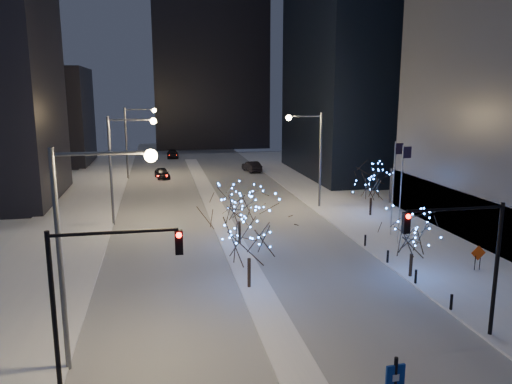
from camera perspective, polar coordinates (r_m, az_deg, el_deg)
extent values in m
plane|color=white|center=(23.84, 4.54, -19.53)|extent=(160.00, 160.00, 0.00)
cube|color=#A3A8B2|center=(56.27, -5.10, -1.11)|extent=(20.00, 130.00, 0.02)
cube|color=white|center=(51.42, -4.50, -2.24)|extent=(2.00, 80.00, 0.15)
cube|color=white|center=(46.33, 15.85, -4.19)|extent=(10.00, 90.00, 0.15)
cube|color=white|center=(42.28, -22.12, -6.13)|extent=(8.00, 90.00, 0.15)
cube|color=black|center=(91.99, -24.15, 7.88)|extent=(18.00, 16.00, 16.00)
cube|color=black|center=(112.57, -5.38, 15.93)|extent=(24.00, 14.00, 42.00)
cylinder|color=#595E66|center=(23.22, -21.46, -7.59)|extent=(0.24, 0.24, 10.00)
cylinder|color=#595E66|center=(21.90, -17.20, 4.23)|extent=(4.00, 0.16, 0.16)
sphere|color=#FFCC7F|center=(21.79, -11.93, 4.07)|extent=(0.56, 0.56, 0.56)
cylinder|color=#595E66|center=(47.38, -16.27, 2.23)|extent=(0.24, 0.24, 10.00)
cylinder|color=#595E66|center=(46.75, -14.13, 8.02)|extent=(4.00, 0.16, 0.16)
sphere|color=#FFCC7F|center=(46.70, -11.65, 7.95)|extent=(0.56, 0.56, 0.56)
cylinder|color=#595E66|center=(72.12, -14.60, 5.37)|extent=(0.24, 0.24, 10.00)
cylinder|color=#595E66|center=(71.70, -13.18, 9.18)|extent=(4.00, 0.16, 0.16)
sphere|color=#FFCC7F|center=(71.67, -11.56, 9.12)|extent=(0.56, 0.56, 0.56)
cylinder|color=#595E66|center=(52.85, 7.36, 3.52)|extent=(0.24, 0.24, 10.00)
cylinder|color=#595E66|center=(51.88, 5.64, 8.63)|extent=(3.50, 0.16, 0.16)
sphere|color=#FFCC7F|center=(51.41, 3.75, 8.46)|extent=(0.56, 0.56, 0.56)
cylinder|color=black|center=(21.93, -22.08, -12.99)|extent=(0.20, 0.20, 7.00)
cylinder|color=black|center=(20.45, -15.88, -4.48)|extent=(5.00, 0.14, 0.14)
cube|color=black|center=(20.54, -8.80, -5.70)|extent=(0.32, 0.28, 1.00)
sphere|color=#FF0C05|center=(20.27, -8.81, -4.90)|extent=(0.22, 0.22, 0.22)
cylinder|color=black|center=(27.65, 25.74, -8.19)|extent=(0.20, 0.20, 7.00)
cylinder|color=black|center=(25.35, 21.86, -1.81)|extent=(5.00, 0.14, 0.14)
cube|color=black|center=(24.22, 16.78, -3.40)|extent=(0.32, 0.28, 1.00)
sphere|color=#FF0C05|center=(23.98, 17.03, -2.70)|extent=(0.22, 0.22, 0.22)
cylinder|color=silver|center=(41.04, 16.18, -0.36)|extent=(0.10, 0.10, 8.00)
cube|color=black|center=(40.66, 16.88, 4.35)|extent=(0.70, 0.03, 0.90)
cylinder|color=silver|center=(43.49, 15.38, 0.34)|extent=(0.10, 0.10, 8.00)
cube|color=black|center=(43.14, 16.04, 4.79)|extent=(0.70, 0.03, 0.90)
cylinder|color=black|center=(30.77, 21.43, -11.63)|extent=(0.16, 0.16, 0.90)
cylinder|color=black|center=(33.94, 17.79, -9.18)|extent=(0.16, 0.16, 0.90)
cylinder|color=black|center=(37.27, 14.82, -7.14)|extent=(0.16, 0.16, 0.90)
cylinder|color=black|center=(40.72, 12.37, -5.42)|extent=(0.16, 0.16, 0.90)
imported|color=black|center=(72.15, -10.67, 2.14)|extent=(2.41, 4.60, 1.49)
imported|color=black|center=(76.74, -0.49, 2.93)|extent=(2.47, 5.07, 1.60)
imported|color=black|center=(93.72, -9.52, 4.30)|extent=(2.04, 5.00, 1.45)
cylinder|color=black|center=(31.63, -0.80, -9.20)|extent=(0.22, 0.22, 1.87)
cylinder|color=black|center=(40.29, -1.90, -4.64)|extent=(0.22, 0.22, 1.83)
cylinder|color=black|center=(34.99, 17.28, -7.97)|extent=(0.22, 0.22, 1.53)
cylinder|color=black|center=(50.63, 12.96, -1.63)|extent=(0.22, 0.22, 1.72)
cube|color=navy|center=(18.01, 15.62, -19.70)|extent=(0.67, 0.13, 0.86)
cylinder|color=black|center=(37.69, 23.74, -7.43)|extent=(0.06, 0.06, 1.04)
cylinder|color=black|center=(37.91, 24.22, -7.36)|extent=(0.06, 0.06, 1.04)
cube|color=#F14B0C|center=(37.59, 24.07, -6.37)|extent=(1.07, 0.09, 1.07)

